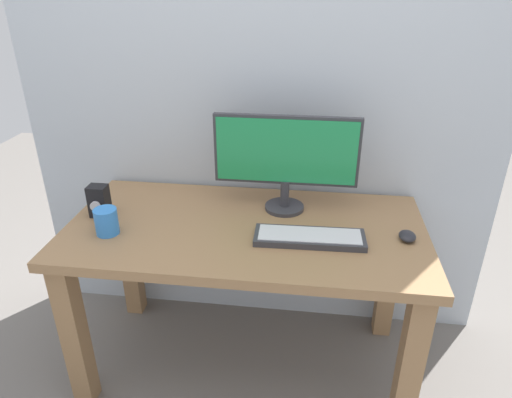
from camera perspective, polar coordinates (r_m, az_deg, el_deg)
ground_plane at (r=2.23m, az=-1.14°, el=-19.47°), size 6.00×6.00×0.00m
wall_back at (r=1.95m, az=0.29°, el=23.39°), size 2.14×0.04×3.00m
desk at (r=1.86m, az=-1.30°, el=-6.79°), size 1.40×0.71×0.71m
monitor at (r=1.83m, az=3.77°, el=5.33°), size 0.58×0.16×0.40m
keyboard_primary at (r=1.70m, az=6.70°, el=-4.77°), size 0.41×0.15×0.03m
mouse at (r=1.78m, az=18.37°, el=-4.41°), size 0.06×0.08×0.03m
audio_controller at (r=1.94m, az=-19.01°, el=-0.25°), size 0.08×0.07×0.13m
coffee_mug at (r=1.81m, az=-18.17°, el=-2.68°), size 0.09×0.09×0.10m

